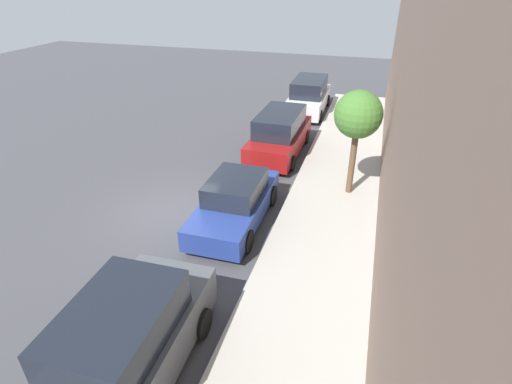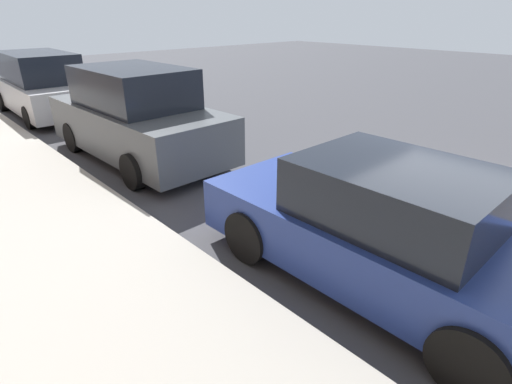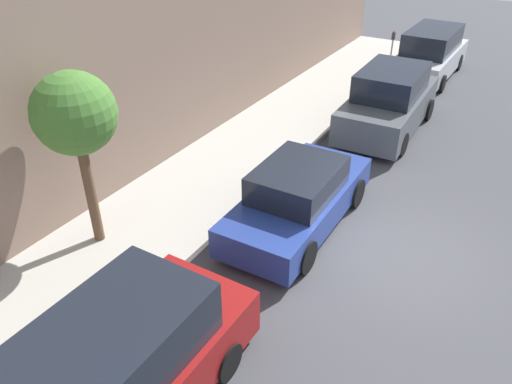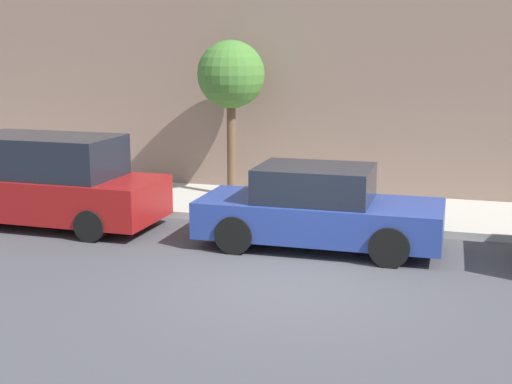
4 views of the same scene
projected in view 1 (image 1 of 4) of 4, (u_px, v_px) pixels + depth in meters
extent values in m
plane|color=#424247|center=(174.00, 212.00, 13.58)|extent=(60.00, 60.00, 0.00)
cube|color=#B2ADA3|center=(323.00, 235.00, 12.26)|extent=(3.11, 32.00, 0.15)
cube|color=#846B5B|center=(451.00, 75.00, 9.16)|extent=(2.00, 32.00, 10.19)
cube|color=#4C5156|center=(125.00, 357.00, 7.68)|extent=(2.08, 4.85, 0.96)
cube|color=black|center=(118.00, 324.00, 7.26)|extent=(1.79, 2.64, 0.80)
cylinder|color=black|center=(129.00, 305.00, 9.34)|extent=(0.22, 0.69, 0.69)
cylinder|color=black|center=(202.00, 323.00, 8.87)|extent=(0.22, 0.69, 0.69)
cube|color=navy|center=(235.00, 207.00, 12.81)|extent=(1.83, 4.51, 0.68)
cube|color=black|center=(236.00, 187.00, 12.57)|extent=(1.60, 2.11, 0.64)
cylinder|color=black|center=(226.00, 189.00, 14.29)|extent=(0.22, 0.71, 0.71)
cylinder|color=black|center=(272.00, 196.00, 13.86)|extent=(0.22, 0.71, 0.71)
cylinder|color=black|center=(193.00, 232.00, 11.96)|extent=(0.22, 0.71, 0.71)
cylinder|color=black|center=(247.00, 241.00, 11.53)|extent=(0.22, 0.71, 0.71)
cube|color=maroon|center=(279.00, 140.00, 17.63)|extent=(1.96, 4.92, 0.84)
cube|color=black|center=(280.00, 122.00, 17.22)|extent=(1.71, 3.12, 0.84)
cylinder|color=black|center=(269.00, 133.00, 19.29)|extent=(0.22, 0.63, 0.63)
cylinder|color=black|center=(306.00, 137.00, 18.83)|extent=(0.22, 0.63, 0.63)
cylinder|color=black|center=(250.00, 158.00, 16.75)|extent=(0.22, 0.63, 0.63)
cylinder|color=black|center=(292.00, 163.00, 16.29)|extent=(0.22, 0.63, 0.63)
cube|color=silver|center=(308.00, 101.00, 22.88)|extent=(1.97, 4.93, 0.84)
cube|color=black|center=(309.00, 86.00, 22.47)|extent=(1.72, 3.12, 0.84)
cylinder|color=black|center=(298.00, 98.00, 24.53)|extent=(0.22, 0.65, 0.65)
cylinder|color=black|center=(327.00, 100.00, 24.07)|extent=(0.22, 0.65, 0.65)
cylinder|color=black|center=(287.00, 113.00, 21.99)|extent=(0.22, 0.65, 0.65)
cylinder|color=black|center=(319.00, 116.00, 21.53)|extent=(0.22, 0.65, 0.65)
cylinder|color=brown|center=(352.00, 161.00, 13.94)|extent=(0.22, 0.22, 2.46)
sphere|color=#42752D|center=(358.00, 114.00, 13.13)|extent=(1.60, 1.60, 1.60)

